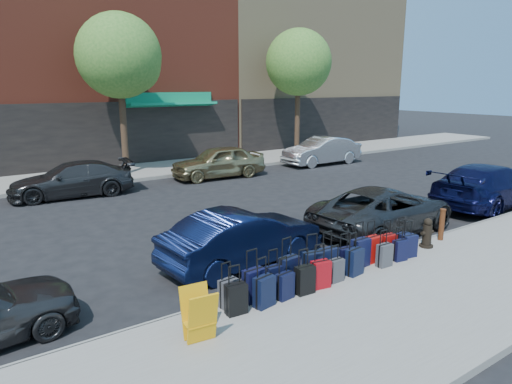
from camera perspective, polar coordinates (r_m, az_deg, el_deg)
ground at (r=13.97m, az=-4.82°, el=-4.47°), size 120.00×120.00×0.00m
sidewalk_near at (r=9.29m, az=16.31°, el=-13.93°), size 60.00×4.00×0.15m
sidewalk_far at (r=22.93m, az=-17.44°, el=2.16°), size 60.00×4.00×0.15m
curb_near at (r=10.53m, az=7.67°, el=-10.16°), size 60.00×0.08×0.15m
curb_far at (r=21.04m, az=-15.77°, el=1.32°), size 60.00×0.08×0.15m
building_right at (r=37.50m, az=2.83°, el=20.48°), size 15.00×12.12×18.00m
tree_center at (r=22.30m, az=-16.38°, el=15.74°), size 3.80×3.80×7.27m
tree_right at (r=27.56m, az=5.57°, el=15.61°), size 3.80×3.80×7.27m
suitcase_front_0 at (r=8.80m, az=-3.49°, el=-12.44°), size 0.38×0.23×0.87m
suitcase_front_1 at (r=8.97m, az=-0.24°, el=-11.55°), size 0.44×0.26×1.04m
suitcase_front_2 at (r=9.35m, az=2.33°, el=-10.79°), size 0.38×0.22×0.89m
suitcase_front_3 at (r=9.53m, az=4.11°, el=-9.97°), size 0.47×0.30×1.07m
suitcase_front_4 at (r=9.89m, az=7.13°, el=-9.22°), size 0.47×0.31×1.04m
suitcase_front_5 at (r=10.25m, az=9.06°, el=-8.56°), size 0.42×0.24×0.99m
suitcase_front_6 at (r=10.56m, az=11.06°, el=-8.20°), size 0.37×0.22×0.86m
suitcase_front_7 at (r=10.83m, az=12.93°, el=-7.39°), size 0.44×0.25×1.06m
suitcase_front_8 at (r=11.15m, az=14.31°, el=-6.96°), size 0.42×0.23×1.00m
suitcase_front_9 at (r=11.51m, az=16.15°, el=-6.53°), size 0.40×0.24×0.94m
suitcase_front_10 at (r=11.92m, az=17.84°, el=-6.10°), size 0.35×0.20×0.85m
suitcase_back_0 at (r=8.53m, az=-2.50°, el=-13.20°), size 0.40×0.26×0.92m
suitcase_back_1 at (r=8.77m, az=1.04°, el=-12.31°), size 0.44×0.30×0.96m
suitcase_back_2 at (r=9.09m, az=3.63°, el=-11.62°), size 0.38×0.25×0.85m
suitcase_back_3 at (r=9.33m, az=6.11°, el=-10.86°), size 0.40×0.25×0.92m
suitcase_back_4 at (r=9.62m, az=8.08°, el=-10.13°), size 0.42×0.29×0.92m
suitcase_back_5 at (r=9.96m, az=9.96°, el=-9.61°), size 0.34×0.20×0.80m
suitcase_back_6 at (r=10.36m, az=12.22°, el=-8.52°), size 0.43×0.28×0.95m
suitcase_back_8 at (r=10.99m, az=15.76°, el=-7.61°), size 0.37×0.22×0.86m
suitcase_back_9 at (r=11.45m, az=17.55°, el=-6.94°), size 0.37×0.25×0.82m
suitcase_back_10 at (r=11.75m, az=18.58°, el=-6.40°), size 0.40×0.27×0.89m
fire_hydrant at (r=12.58m, az=20.61°, el=-4.90°), size 0.39×0.35×0.77m
bollard at (r=13.25m, az=22.21°, el=-3.73°), size 0.16×0.16×0.86m
display_rack at (r=7.73m, az=-7.13°, el=-15.04°), size 0.55×0.59×0.88m
car_near_1 at (r=10.95m, az=-1.69°, el=-5.74°), size 4.21×1.82×1.35m
car_near_2 at (r=13.88m, az=15.70°, el=-2.14°), size 5.00×2.58×1.35m
car_near_3 at (r=18.16m, az=27.03°, el=0.74°), size 5.40×2.49×1.53m
car_far_1 at (r=19.05m, az=-22.03°, el=1.45°), size 4.76×2.33×1.33m
car_far_2 at (r=21.37m, az=-4.74°, el=3.79°), size 4.51×2.09×1.50m
car_far_3 at (r=25.19m, az=8.21°, el=5.13°), size 4.56×1.66×1.49m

